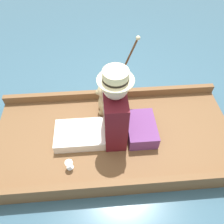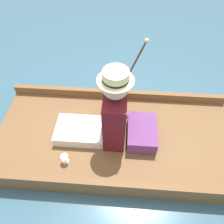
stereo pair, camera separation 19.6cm
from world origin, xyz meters
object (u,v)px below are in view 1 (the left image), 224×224
at_px(teddy_bear, 104,100).
at_px(walking_cane, 124,68).
at_px(wine_glass, 69,164).
at_px(seated_person, 106,117).

height_order(teddy_bear, walking_cane, walking_cane).
relative_size(wine_glass, walking_cane, 0.12).
height_order(wine_glass, walking_cane, walking_cane).
bearing_deg(wine_glass, seated_person, -48.26).
bearing_deg(walking_cane, wine_glass, 144.62).
relative_size(teddy_bear, wine_glass, 4.13).
xyz_separation_m(seated_person, wine_glass, (-0.33, 0.37, -0.25)).
bearing_deg(walking_cane, seated_person, 156.32).
xyz_separation_m(teddy_bear, wine_glass, (-0.67, 0.37, -0.12)).
distance_m(teddy_bear, wine_glass, 0.78).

